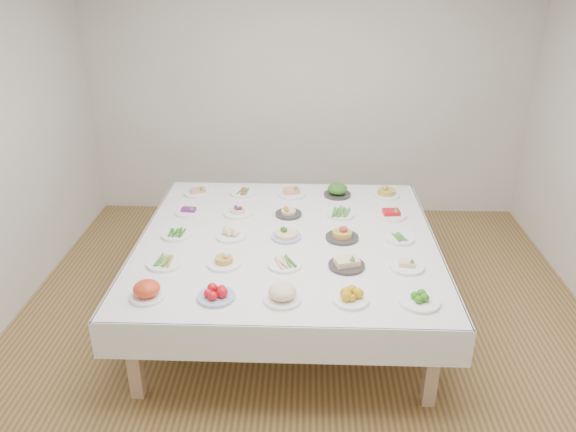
{
  "coord_description": "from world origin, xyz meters",
  "views": [
    {
      "loc": [
        0.02,
        -3.82,
        2.85
      ],
      "look_at": [
        -0.13,
        0.39,
        0.88
      ],
      "focal_mm": 35.0,
      "sensor_mm": 36.0,
      "label": 1
    }
  ],
  "objects_px": {
    "display_table": "(287,245)",
    "dish_0": "(147,289)",
    "dish_12": "(286,231)",
    "dish_24": "(387,190)"
  },
  "relations": [
    {
      "from": "display_table",
      "to": "dish_24",
      "type": "bearing_deg",
      "value": 44.9
    },
    {
      "from": "display_table",
      "to": "dish_12",
      "type": "distance_m",
      "value": 0.13
    },
    {
      "from": "dish_0",
      "to": "dish_24",
      "type": "xyz_separation_m",
      "value": [
        1.82,
        1.82,
        -0.0
      ]
    },
    {
      "from": "display_table",
      "to": "dish_0",
      "type": "distance_m",
      "value": 1.29
    },
    {
      "from": "dish_12",
      "to": "dish_24",
      "type": "xyz_separation_m",
      "value": [
        0.92,
        0.91,
        -0.0
      ]
    },
    {
      "from": "dish_12",
      "to": "dish_0",
      "type": "bearing_deg",
      "value": -134.63
    },
    {
      "from": "dish_0",
      "to": "dish_24",
      "type": "relative_size",
      "value": 0.95
    },
    {
      "from": "display_table",
      "to": "dish_0",
      "type": "xyz_separation_m",
      "value": [
        -0.91,
        -0.91,
        0.13
      ]
    },
    {
      "from": "display_table",
      "to": "dish_0",
      "type": "height_order",
      "value": "dish_0"
    },
    {
      "from": "display_table",
      "to": "dish_12",
      "type": "height_order",
      "value": "dish_12"
    }
  ]
}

